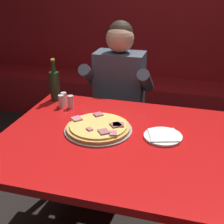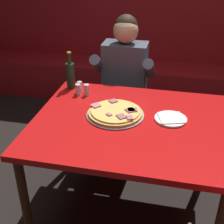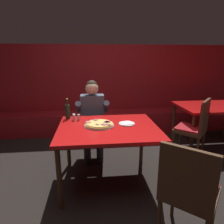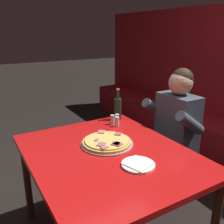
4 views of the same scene
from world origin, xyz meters
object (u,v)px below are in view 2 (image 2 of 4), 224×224
object	(u,v)px
main_dining_table	(130,131)
shaker_oregano	(78,90)
pizza	(115,113)
shaker_parmesan	(80,87)
diner_seated_blue_shirt	(123,83)
plate_white_paper	(171,119)
beer_bottle	(70,75)
shaker_red_pepper_flakes	(87,90)

from	to	relation	value
main_dining_table	shaker_oregano	size ratio (longest dim) A/B	14.65
pizza	shaker_oregano	distance (m)	0.42
shaker_parmesan	shaker_oregano	world-z (taller)	same
shaker_oregano	diner_seated_blue_shirt	xyz separation A→B (m)	(0.26, 0.45, -0.11)
main_dining_table	shaker_oregano	xyz separation A→B (m)	(-0.45, 0.30, 0.12)
shaker_parmesan	plate_white_paper	bearing A→B (deg)	-21.58
plate_white_paper	beer_bottle	xyz separation A→B (m)	(-0.80, 0.34, 0.10)
main_dining_table	shaker_parmesan	world-z (taller)	shaker_parmesan
main_dining_table	shaker_red_pepper_flakes	bearing A→B (deg)	141.25
main_dining_table	beer_bottle	size ratio (longest dim) A/B	4.31
beer_bottle	shaker_parmesan	bearing A→B (deg)	-34.95
pizza	main_dining_table	bearing A→B (deg)	-25.33
diner_seated_blue_shirt	shaker_parmesan	bearing A→B (deg)	-123.29
pizza	shaker_red_pepper_flakes	xyz separation A→B (m)	(-0.27, 0.26, 0.02)
diner_seated_blue_shirt	pizza	bearing A→B (deg)	-83.63
plate_white_paper	shaker_red_pepper_flakes	size ratio (longest dim) A/B	2.44
main_dining_table	plate_white_paper	distance (m)	0.28
main_dining_table	shaker_oregano	world-z (taller)	shaker_oregano
pizza	beer_bottle	xyz separation A→B (m)	(-0.43, 0.36, 0.09)
plate_white_paper	diner_seated_blue_shirt	world-z (taller)	diner_seated_blue_shirt
main_dining_table	diner_seated_blue_shirt	world-z (taller)	diner_seated_blue_shirt
shaker_oregano	diner_seated_blue_shirt	distance (m)	0.53
plate_white_paper	shaker_oregano	distance (m)	0.74
main_dining_table	shaker_red_pepper_flakes	world-z (taller)	shaker_red_pepper_flakes
pizza	diner_seated_blue_shirt	bearing A→B (deg)	96.37
shaker_oregano	plate_white_paper	bearing A→B (deg)	-18.13
pizza	plate_white_paper	xyz separation A→B (m)	(0.36, 0.02, -0.01)
pizza	shaker_red_pepper_flakes	size ratio (longest dim) A/B	4.47
plate_white_paper	shaker_parmesan	world-z (taller)	shaker_parmesan
main_dining_table	beer_bottle	world-z (taller)	beer_bottle
main_dining_table	shaker_parmesan	xyz separation A→B (m)	(-0.45, 0.35, 0.12)
plate_white_paper	diner_seated_blue_shirt	bearing A→B (deg)	123.04
pizza	beer_bottle	world-z (taller)	beer_bottle
beer_bottle	diner_seated_blue_shirt	world-z (taller)	diner_seated_blue_shirt
shaker_oregano	diner_seated_blue_shirt	world-z (taller)	diner_seated_blue_shirt
pizza	shaker_parmesan	distance (m)	0.45
plate_white_paper	shaker_red_pepper_flakes	world-z (taller)	shaker_red_pepper_flakes
plate_white_paper	shaker_oregano	size ratio (longest dim) A/B	2.44
main_dining_table	diner_seated_blue_shirt	bearing A→B (deg)	104.11
shaker_red_pepper_flakes	shaker_parmesan	bearing A→B (deg)	149.23
shaker_parmesan	beer_bottle	bearing A→B (deg)	145.05
shaker_red_pepper_flakes	shaker_oregano	distance (m)	0.06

